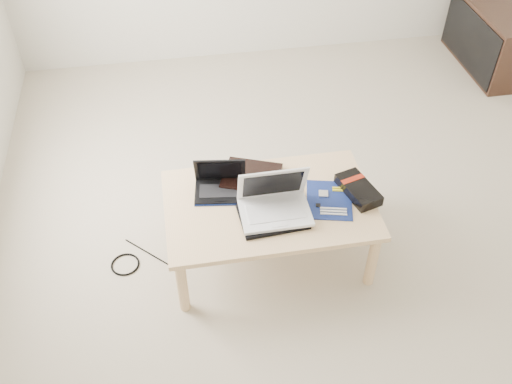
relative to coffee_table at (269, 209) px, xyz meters
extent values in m
plane|color=#B6A794|center=(0.39, 0.26, -0.35)|extent=(4.00, 4.00, 0.00)
cube|color=#DDB485|center=(0.00, 0.00, 0.03)|extent=(1.10, 0.70, 0.03)
cylinder|color=#DDB485|center=(-0.50, -0.30, -0.17)|extent=(0.06, 0.06, 0.37)
cylinder|color=#DDB485|center=(0.50, -0.30, -0.17)|extent=(0.06, 0.06, 0.37)
cylinder|color=#DDB485|center=(-0.50, 0.30, -0.17)|extent=(0.06, 0.06, 0.37)
cylinder|color=#DDB485|center=(0.50, 0.30, -0.17)|extent=(0.06, 0.06, 0.37)
cube|color=#392217|center=(2.17, 1.71, -0.10)|extent=(0.40, 0.90, 0.50)
cube|color=black|center=(1.97, 1.71, -0.10)|extent=(0.02, 0.86, 0.44)
cube|color=black|center=(-0.06, 0.20, 0.06)|extent=(0.38, 0.35, 0.03)
cube|color=black|center=(-0.24, 0.12, 0.06)|extent=(0.30, 0.22, 0.02)
cube|color=black|center=(-0.24, 0.11, 0.07)|extent=(0.24, 0.13, 0.00)
cube|color=black|center=(-0.25, 0.05, 0.07)|extent=(0.06, 0.03, 0.00)
cube|color=black|center=(-0.23, 0.18, 0.15)|extent=(0.28, 0.10, 0.18)
cube|color=black|center=(-0.23, 0.18, 0.15)|extent=(0.24, 0.08, 0.14)
cube|color=#0B1841|center=(-0.26, 0.02, 0.05)|extent=(0.27, 0.05, 0.01)
cube|color=black|center=(0.05, 0.07, 0.05)|extent=(0.29, 0.24, 0.01)
cube|color=white|center=(0.05, 0.07, 0.06)|extent=(0.23, 0.19, 0.00)
cube|color=silver|center=(0.09, -0.01, 0.06)|extent=(0.07, 0.24, 0.02)
cube|color=#A1A1A7|center=(0.09, -0.01, 0.07)|extent=(0.05, 0.20, 0.00)
cube|color=black|center=(0.00, -0.11, 0.06)|extent=(0.35, 0.27, 0.02)
cube|color=white|center=(0.01, -0.10, 0.08)|extent=(0.36, 0.25, 0.02)
cube|color=white|center=(0.01, -0.11, 0.09)|extent=(0.29, 0.14, 0.00)
cube|color=white|center=(0.01, -0.20, 0.09)|extent=(0.08, 0.04, 0.00)
cube|color=white|center=(0.01, -0.02, 0.20)|extent=(0.36, 0.09, 0.23)
cube|color=black|center=(0.01, -0.03, 0.20)|extent=(0.30, 0.07, 0.18)
cube|color=#0B1B4C|center=(0.32, -0.04, 0.05)|extent=(0.30, 0.34, 0.01)
cube|color=silver|center=(0.30, 0.01, 0.06)|extent=(0.06, 0.06, 0.01)
cube|color=yellow|center=(0.40, 0.03, 0.06)|extent=(0.10, 0.03, 0.01)
cube|color=yellow|center=(0.40, 0.02, 0.06)|extent=(0.10, 0.03, 0.01)
cube|color=silver|center=(0.32, -0.11, 0.06)|extent=(0.14, 0.04, 0.01)
cube|color=silver|center=(0.31, -0.13, 0.06)|extent=(0.14, 0.04, 0.01)
cube|color=silver|center=(0.31, -0.15, 0.06)|extent=(0.14, 0.04, 0.01)
cube|color=black|center=(0.25, -0.07, 0.06)|extent=(0.03, 0.03, 0.01)
cube|color=black|center=(0.48, -0.01, 0.08)|extent=(0.20, 0.30, 0.06)
cube|color=maroon|center=(0.46, 0.04, 0.11)|extent=(0.14, 0.07, 0.00)
torus|color=black|center=(-0.11, 0.00, 0.05)|extent=(0.13, 0.13, 0.01)
torus|color=black|center=(-0.81, 0.04, -0.35)|extent=(0.21, 0.21, 0.01)
cylinder|color=black|center=(-0.69, 0.12, -0.35)|extent=(0.24, 0.23, 0.01)
camera|label=1|loc=(-0.43, -2.10, 2.15)|focal=40.00mm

